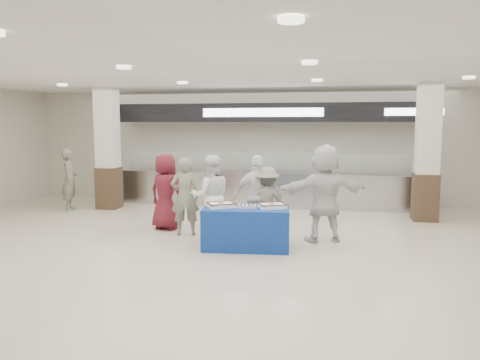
% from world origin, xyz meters
% --- Properties ---
extents(ground, '(14.00, 14.00, 0.00)m').
position_xyz_m(ground, '(0.00, 0.00, 0.00)').
color(ground, beige).
rests_on(ground, ground).
extents(serving_line, '(8.70, 0.85, 2.80)m').
position_xyz_m(serving_line, '(0.00, 5.40, 1.16)').
color(serving_line, '#B4B6BC').
rests_on(serving_line, ground).
extents(column_left, '(0.55, 0.55, 3.20)m').
position_xyz_m(column_left, '(-4.00, 4.20, 1.53)').
color(column_left, '#372619').
rests_on(column_left, ground).
extents(column_right, '(0.55, 0.55, 3.20)m').
position_xyz_m(column_right, '(4.00, 4.20, 1.53)').
color(column_right, '#372619').
rests_on(column_right, ground).
extents(display_table, '(1.62, 0.93, 0.75)m').
position_xyz_m(display_table, '(0.36, 0.92, 0.38)').
color(display_table, navy).
rests_on(display_table, ground).
extents(sheet_cake_left, '(0.58, 0.54, 0.10)m').
position_xyz_m(sheet_cake_left, '(-0.10, 0.90, 0.80)').
color(sheet_cake_left, white).
rests_on(sheet_cake_left, display_table).
extents(sheet_cake_right, '(0.57, 0.51, 0.10)m').
position_xyz_m(sheet_cake_right, '(0.82, 1.01, 0.80)').
color(sheet_cake_right, white).
rests_on(sheet_cake_right, display_table).
extents(cupcake_tray, '(0.39, 0.32, 0.06)m').
position_xyz_m(cupcake_tray, '(0.37, 0.91, 0.78)').
color(cupcake_tray, '#BCBBC1').
rests_on(cupcake_tray, display_table).
extents(civilian_maroon, '(0.92, 0.74, 1.63)m').
position_xyz_m(civilian_maroon, '(-1.62, 2.13, 0.82)').
color(civilian_maroon, maroon).
rests_on(civilian_maroon, ground).
extents(soldier_a, '(0.67, 0.53, 1.59)m').
position_xyz_m(soldier_a, '(-1.05, 1.71, 0.80)').
color(soldier_a, slate).
rests_on(soldier_a, ground).
extents(chef_tall, '(0.97, 0.87, 1.65)m').
position_xyz_m(chef_tall, '(-0.50, 1.68, 0.82)').
color(chef_tall, white).
rests_on(chef_tall, ground).
extents(chef_short, '(1.03, 0.61, 1.65)m').
position_xyz_m(chef_short, '(0.43, 1.82, 0.83)').
color(chef_short, white).
rests_on(chef_short, ground).
extents(soldier_b, '(0.94, 0.57, 1.42)m').
position_xyz_m(soldier_b, '(0.61, 1.81, 0.71)').
color(soldier_b, slate).
rests_on(soldier_b, ground).
extents(civilian_white, '(1.83, 1.08, 1.88)m').
position_xyz_m(civilian_white, '(1.73, 1.74, 0.94)').
color(civilian_white, white).
rests_on(civilian_white, ground).
extents(soldier_bg, '(0.58, 0.69, 1.62)m').
position_xyz_m(soldier_bg, '(-4.88, 3.74, 0.81)').
color(soldier_bg, slate).
rests_on(soldier_bg, ground).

